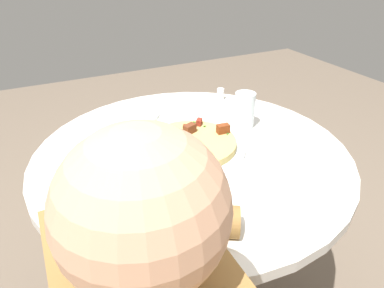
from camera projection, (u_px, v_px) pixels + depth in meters
The scene contains 9 objects.
dining_table at pixel (192, 196), 1.13m from camera, with size 0.94×0.94×0.74m.
pizza_plate at pixel (192, 148), 1.04m from camera, with size 0.32×0.32×0.01m, color white.
breakfast_pizza at pixel (192, 142), 1.03m from camera, with size 0.27×0.27×0.05m.
bread_plate at pixel (135, 116), 1.23m from camera, with size 0.17×0.17×0.01m, color silver.
napkin at pixel (176, 214), 0.79m from camera, with size 0.17×0.14×0.00m, color white.
fork at pixel (169, 210), 0.79m from camera, with size 0.18×0.01×0.01m, color silver.
knife at pixel (183, 215), 0.78m from camera, with size 0.18×0.01×0.01m, color silver.
water_glass at pixel (244, 110), 1.14m from camera, with size 0.07×0.07×0.12m, color silver.
salt_shaker at pixel (220, 94), 1.37m from camera, with size 0.03×0.03×0.05m, color white.
Camera 1 is at (-0.80, 0.39, 1.28)m, focal length 32.07 mm.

